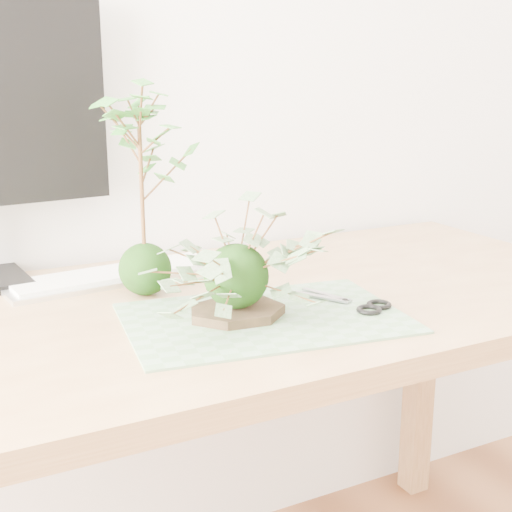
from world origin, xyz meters
The scene contains 7 objects.
desk centered at (-0.05, 1.23, 0.65)m, with size 1.60×0.70×0.74m.
cutting_mat centered at (0.00, 1.12, 0.74)m, with size 0.44×0.29×0.00m, color gray.
stone_dish centered at (-0.04, 1.14, 0.75)m, with size 0.16×0.16×0.01m, color black.
ivy_kokedama centered at (-0.04, 1.14, 0.86)m, with size 0.39×0.39×0.21m.
maple_kokedama centered at (-0.12, 1.33, 1.01)m, with size 0.28×0.28×0.39m.
keyboard centered at (-0.15, 1.45, 0.75)m, with size 0.43×0.17×0.02m.
scissors centered at (0.16, 1.08, 0.75)m, with size 0.09×0.18×0.01m.
Camera 1 is at (-0.51, 0.16, 1.13)m, focal length 50.00 mm.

